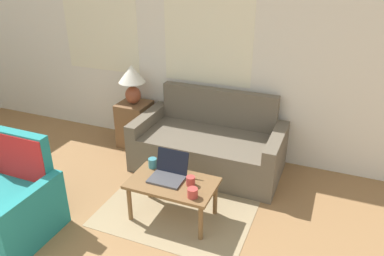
% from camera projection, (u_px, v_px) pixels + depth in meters
% --- Properties ---
extents(wall_back, '(6.96, 0.06, 2.60)m').
position_uv_depth(wall_back, '(159.00, 45.00, 4.68)').
color(wall_back, white).
rests_on(wall_back, ground_plane).
extents(rug, '(1.49, 1.90, 0.01)m').
position_uv_depth(rug, '(192.00, 189.00, 4.10)').
color(rug, '#9E8966').
rests_on(rug, ground_plane).
extents(couch, '(1.71, 0.86, 0.88)m').
position_uv_depth(couch, '(210.00, 146.00, 4.45)').
color(couch, '#665B4C').
rests_on(couch, ground_plane).
extents(armchair, '(0.83, 0.74, 0.90)m').
position_uv_depth(armchair, '(7.00, 206.00, 3.40)').
color(armchair, teal).
rests_on(armchair, ground_plane).
extents(side_table, '(0.39, 0.39, 0.59)m').
position_uv_depth(side_table, '(135.00, 124.00, 4.95)').
color(side_table, brown).
rests_on(side_table, ground_plane).
extents(table_lamp, '(0.34, 0.34, 0.51)m').
position_uv_depth(table_lamp, '(132.00, 79.00, 4.68)').
color(table_lamp, brown).
rests_on(table_lamp, side_table).
extents(coffee_table, '(0.83, 0.49, 0.40)m').
position_uv_depth(coffee_table, '(173.00, 187.00, 3.54)').
color(coffee_table, brown).
rests_on(coffee_table, ground_plane).
extents(laptop, '(0.32, 0.29, 0.24)m').
position_uv_depth(laptop, '(169.00, 173.00, 3.56)').
color(laptop, '#47474C').
rests_on(laptop, coffee_table).
extents(cup_navy, '(0.09, 0.09, 0.09)m').
position_uv_depth(cup_navy, '(193.00, 193.00, 3.28)').
color(cup_navy, '#B23D38').
rests_on(cup_navy, coffee_table).
extents(cup_yellow, '(0.08, 0.08, 0.09)m').
position_uv_depth(cup_yellow, '(191.00, 181.00, 3.45)').
color(cup_yellow, '#B23D38').
rests_on(cup_yellow, coffee_table).
extents(cup_white, '(0.09, 0.09, 0.10)m').
position_uv_depth(cup_white, '(153.00, 163.00, 3.74)').
color(cup_white, teal).
rests_on(cup_white, coffee_table).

